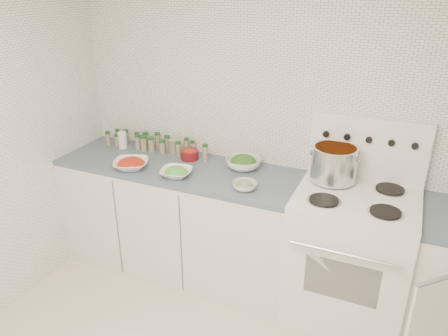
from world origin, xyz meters
TOP-DOWN VIEW (x-y plane):
  - room_walls at (0.00, 0.00)m, footprint 3.54×3.04m
  - counter_left at (-0.82, 1.19)m, footprint 1.85×0.62m
  - stove at (0.48, 1.19)m, footprint 0.76×0.70m
  - stock_pot at (0.29, 1.32)m, footprint 0.32×0.30m
  - bowl_tomato at (-1.12, 1.01)m, footprint 0.33×0.33m
  - bowl_snowpea at (-0.75, 1.03)m, footprint 0.26×0.26m
  - bowl_broccoli at (-0.36, 1.34)m, footprint 0.31×0.31m
  - bowl_zucchini at (-0.23, 1.03)m, footprint 0.21×0.21m
  - bowl_pepper at (-0.81, 1.34)m, footprint 0.14×0.14m
  - salt_canister at (-1.42, 1.33)m, footprint 0.08×0.08m
  - tin_can at (-0.98, 1.40)m, footprint 0.11×0.11m
  - spice_cluster at (-1.18, 1.39)m, footprint 0.93×0.15m

SIDE VIEW (x-z plane):
  - counter_left at x=-0.82m, z-range 0.00..0.90m
  - stove at x=0.48m, z-range -0.18..1.18m
  - bowl_zucchini at x=-0.23m, z-range 0.90..0.96m
  - bowl_snowpea at x=-0.75m, z-range 0.89..0.97m
  - bowl_tomato at x=-1.12m, z-range 0.89..0.98m
  - bowl_pepper at x=-0.81m, z-range 0.90..0.98m
  - bowl_broccoli at x=-0.36m, z-range 0.90..1.00m
  - tin_can at x=-0.98m, z-range 0.90..1.01m
  - spice_cluster at x=-1.18m, z-range 0.89..1.03m
  - salt_canister at x=-1.42m, z-range 0.90..1.04m
  - stock_pot at x=0.29m, z-range 0.96..1.19m
  - room_walls at x=0.00m, z-range 0.30..2.82m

